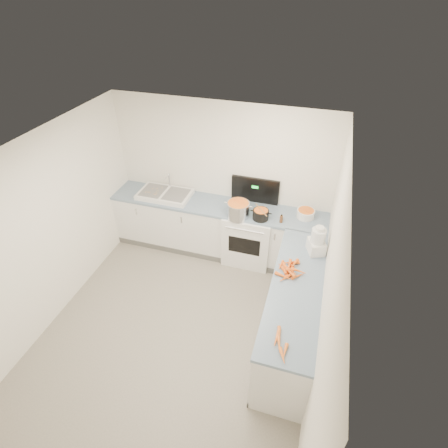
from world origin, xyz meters
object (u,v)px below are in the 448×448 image
(stove, at_px, (249,234))
(steel_pot, at_px, (238,210))
(extract_bottle, at_px, (281,219))
(food_processor, at_px, (317,241))
(black_pot, at_px, (261,215))
(sink, at_px, (165,194))
(mixing_bowl, at_px, (306,214))
(spice_jar, at_px, (281,219))

(stove, bearing_deg, steel_pot, -129.93)
(extract_bottle, bearing_deg, stove, 162.70)
(steel_pot, bearing_deg, food_processor, -22.73)
(steel_pot, bearing_deg, black_pot, 4.14)
(sink, distance_m, mixing_bowl, 2.28)
(mixing_bowl, height_order, spice_jar, mixing_bowl)
(extract_bottle, bearing_deg, steel_pot, -178.03)
(black_pot, xyz_separation_m, food_processor, (0.86, -0.53, 0.11))
(black_pot, height_order, food_processor, food_processor)
(black_pot, relative_size, extract_bottle, 2.07)
(stove, bearing_deg, spice_jar, -15.24)
(spice_jar, bearing_deg, black_pot, -176.72)
(spice_jar, bearing_deg, sink, 175.53)
(extract_bottle, relative_size, spice_jar, 1.32)
(black_pot, bearing_deg, steel_pot, -175.86)
(steel_pot, height_order, extract_bottle, steel_pot)
(mixing_bowl, bearing_deg, stove, -174.37)
(steel_pot, distance_m, black_pot, 0.35)
(spice_jar, relative_size, food_processor, 0.21)
(sink, bearing_deg, extract_bottle, -5.05)
(stove, xyz_separation_m, spice_jar, (0.50, -0.14, 0.51))
(stove, xyz_separation_m, extract_bottle, (0.50, -0.16, 0.52))
(steel_pot, height_order, food_processor, food_processor)
(steel_pot, bearing_deg, spice_jar, 3.73)
(mixing_bowl, xyz_separation_m, spice_jar, (-0.33, -0.22, -0.02))
(stove, xyz_separation_m, sink, (-1.45, 0.02, 0.50))
(sink, xyz_separation_m, mixing_bowl, (2.28, 0.07, 0.02))
(mixing_bowl, bearing_deg, food_processor, -74.18)
(mixing_bowl, xyz_separation_m, food_processor, (0.22, -0.76, 0.11))
(black_pot, relative_size, mixing_bowl, 0.89)
(food_processor, bearing_deg, sink, 164.40)
(mixing_bowl, xyz_separation_m, extract_bottle, (-0.33, -0.24, -0.00))
(steel_pot, bearing_deg, stove, 50.07)
(black_pot, relative_size, food_processor, 0.59)
(steel_pot, xyz_separation_m, food_processor, (1.20, -0.50, 0.07))
(sink, distance_m, extract_bottle, 1.96)
(spice_jar, bearing_deg, mixing_bowl, 33.51)
(sink, relative_size, steel_pot, 2.50)
(black_pot, bearing_deg, spice_jar, 3.28)
(sink, bearing_deg, spice_jar, -4.47)
(mixing_bowl, relative_size, spice_jar, 3.06)
(stove, height_order, black_pot, stove)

